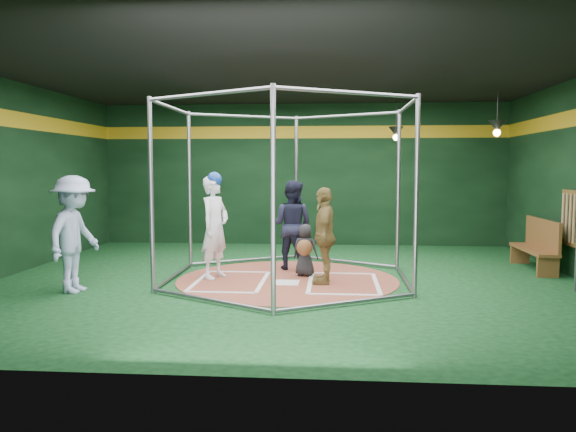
# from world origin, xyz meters

# --- Properties ---
(room_shell) EXTENTS (10.10, 9.10, 3.53)m
(room_shell) POSITION_xyz_m (0.00, 0.01, 1.75)
(room_shell) COLOR #0B3313
(room_shell) RESTS_ON ground
(clay_disc) EXTENTS (3.80, 3.80, 0.01)m
(clay_disc) POSITION_xyz_m (0.00, 0.00, 0.01)
(clay_disc) COLOR #984C37
(clay_disc) RESTS_ON ground
(home_plate) EXTENTS (0.43, 0.43, 0.01)m
(home_plate) POSITION_xyz_m (0.00, -0.30, 0.02)
(home_plate) COLOR white
(home_plate) RESTS_ON clay_disc
(batter_box_left) EXTENTS (1.17, 1.77, 0.01)m
(batter_box_left) POSITION_xyz_m (-0.95, -0.25, 0.02)
(batter_box_left) COLOR white
(batter_box_left) RESTS_ON clay_disc
(batter_box_right) EXTENTS (1.17, 1.77, 0.01)m
(batter_box_right) POSITION_xyz_m (0.95, -0.25, 0.02)
(batter_box_right) COLOR white
(batter_box_right) RESTS_ON clay_disc
(batting_cage) EXTENTS (4.05, 4.67, 3.00)m
(batting_cage) POSITION_xyz_m (-0.00, -0.00, 1.50)
(batting_cage) COLOR gray
(batting_cage) RESTS_ON ground
(pendant_lamp_near) EXTENTS (0.34, 0.34, 0.90)m
(pendant_lamp_near) POSITION_xyz_m (2.20, 3.60, 2.74)
(pendant_lamp_near) COLOR black
(pendant_lamp_near) RESTS_ON room_shell
(pendant_lamp_far) EXTENTS (0.34, 0.34, 0.90)m
(pendant_lamp_far) POSITION_xyz_m (4.00, 2.00, 2.74)
(pendant_lamp_far) COLOR black
(pendant_lamp_far) RESTS_ON room_shell
(batter_figure) EXTENTS (0.65, 0.76, 1.85)m
(batter_figure) POSITION_xyz_m (-1.27, 0.04, 0.93)
(batter_figure) COLOR white
(batter_figure) RESTS_ON clay_disc
(visitor_leopard) EXTENTS (0.42, 0.95, 1.60)m
(visitor_leopard) POSITION_xyz_m (0.63, -0.24, 0.81)
(visitor_leopard) COLOR #A88C48
(visitor_leopard) RESTS_ON clay_disc
(catcher_figure) EXTENTS (0.51, 0.58, 0.93)m
(catcher_figure) POSITION_xyz_m (0.29, 0.31, 0.49)
(catcher_figure) COLOR black
(catcher_figure) RESTS_ON clay_disc
(umpire) EXTENTS (0.98, 0.87, 1.68)m
(umpire) POSITION_xyz_m (0.01, 1.00, 0.85)
(umpire) COLOR black
(umpire) RESTS_ON clay_disc
(bystander_blue) EXTENTS (0.81, 1.24, 1.81)m
(bystander_blue) POSITION_xyz_m (-3.22, -1.18, 0.91)
(bystander_blue) COLOR #A8B9DE
(bystander_blue) RESTS_ON ground
(dugout_bench) EXTENTS (0.39, 1.66, 0.97)m
(dugout_bench) POSITION_xyz_m (4.62, 1.32, 0.49)
(dugout_bench) COLOR brown
(dugout_bench) RESTS_ON ground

